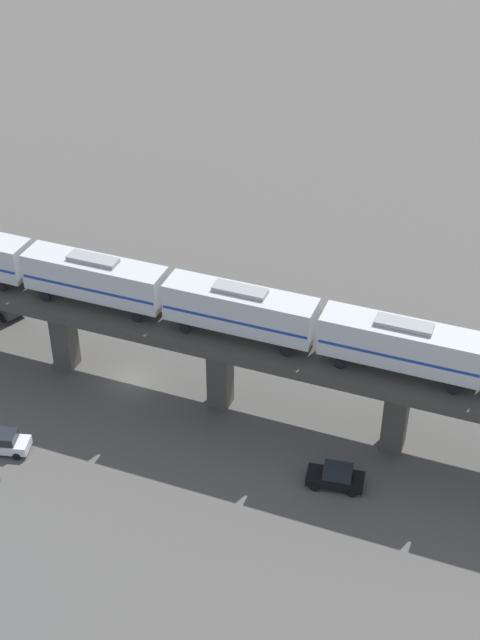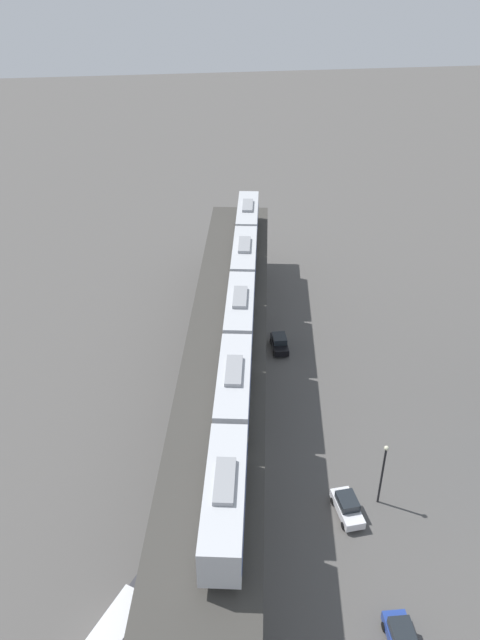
{
  "view_description": "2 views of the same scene",
  "coord_description": "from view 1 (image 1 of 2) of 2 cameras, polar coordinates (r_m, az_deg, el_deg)",
  "views": [
    {
      "loc": [
        -58.84,
        -20.69,
        49.94
      ],
      "look_at": [
        -3.33,
        -10.39,
        10.22
      ],
      "focal_mm": 50.0,
      "sensor_mm": 36.0,
      "label": 1
    },
    {
      "loc": [
        4.41,
        44.54,
        44.94
      ],
      "look_at": [
        -3.33,
        -10.39,
        10.22
      ],
      "focal_mm": 35.0,
      "sensor_mm": 36.0,
      "label": 2
    }
  ],
  "objects": [
    {
      "name": "subway_train",
      "position": [
        68.44,
        -0.0,
        0.71
      ],
      "size": [
        14.05,
        61.88,
        4.45
      ],
      "color": "silver",
      "rests_on": "elevated_viaduct"
    },
    {
      "name": "street_car_white",
      "position": [
        74.41,
        -14.97,
        -7.55
      ],
      "size": [
        2.2,
        4.52,
        1.89
      ],
      "color": "silver",
      "rests_on": "ground"
    },
    {
      "name": "ground_plane",
      "position": [
        79.9,
        -6.92,
        -3.86
      ],
      "size": [
        400.0,
        400.0,
        0.0
      ],
      "primitive_type": "plane",
      "color": "#514F4C"
    },
    {
      "name": "street_car_black",
      "position": [
        69.52,
        6.16,
        -9.96
      ],
      "size": [
        2.1,
        4.47,
        1.89
      ],
      "color": "black",
      "rests_on": "ground"
    },
    {
      "name": "elevated_viaduct",
      "position": [
        75.39,
        -7.18,
        0.51
      ],
      "size": [
        24.91,
        92.0,
        8.72
      ],
      "color": "#393733",
      "rests_on": "ground"
    }
  ]
}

